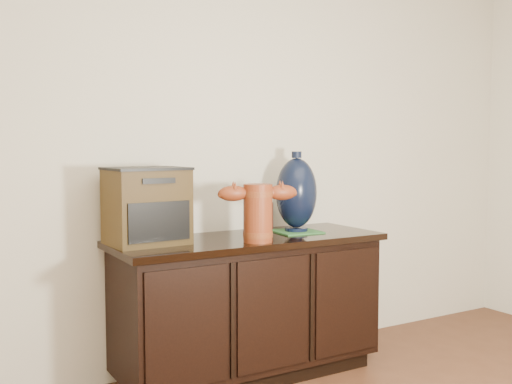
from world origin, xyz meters
TOP-DOWN VIEW (x-y plane):
  - sideboard at (0.00, 2.23)m, footprint 1.46×0.56m
  - terracotta_vessel at (-0.04, 2.06)m, footprint 0.41×0.18m
  - tv_radio at (-0.54, 2.28)m, footprint 0.39×0.33m
  - green_mat at (0.32, 2.25)m, footprint 0.26×0.26m
  - lamp_base at (0.32, 2.25)m, footprint 0.25×0.25m
  - spray_can at (0.26, 2.45)m, footprint 0.06×0.06m

SIDE VIEW (x-z plane):
  - sideboard at x=0.00m, z-range 0.01..0.76m
  - green_mat at x=0.32m, z-range 0.76..0.76m
  - spray_can at x=0.26m, z-range 0.75..0.94m
  - terracotta_vessel at x=-0.04m, z-range 0.77..1.07m
  - tv_radio at x=-0.54m, z-range 0.75..1.13m
  - lamp_base at x=0.32m, z-range 0.75..1.20m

